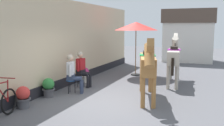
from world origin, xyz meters
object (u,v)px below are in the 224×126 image
object	(u,v)px
saddled_horse_near	(148,64)
flower_planter_nearest	(23,97)
cafe_parasol	(136,26)
flower_planter_inner_near	(48,87)
flower_planter_farthest	(84,74)
seated_visitor_near	(73,72)
seated_visitor_far	(82,67)
saddled_horse_far	(174,56)

from	to	relation	value
saddled_horse_near	flower_planter_nearest	bearing A→B (deg)	-146.10
flower_planter_nearest	cafe_parasol	size ratio (longest dim) A/B	0.25
flower_planter_inner_near	flower_planter_farthest	distance (m)	2.56
flower_planter_nearest	cafe_parasol	bearing A→B (deg)	75.52
seated_visitor_near	flower_planter_nearest	distance (m)	2.11
flower_planter_inner_near	flower_planter_farthest	bearing A→B (deg)	89.38
seated_visitor_far	saddled_horse_near	size ratio (longest dim) A/B	0.48
seated_visitor_near	cafe_parasol	distance (m)	4.58
saddled_horse_far	flower_planter_nearest	distance (m)	6.16
seated_visitor_near	flower_planter_farthest	world-z (taller)	seated_visitor_near
seated_visitor_far	flower_planter_nearest	world-z (taller)	seated_visitor_far
flower_planter_nearest	flower_planter_inner_near	bearing A→B (deg)	91.14
flower_planter_nearest	cafe_parasol	world-z (taller)	cafe_parasol
seated_visitor_near	saddled_horse_near	world-z (taller)	saddled_horse_near
seated_visitor_far	saddled_horse_near	bearing A→B (deg)	-17.65
seated_visitor_near	seated_visitor_far	world-z (taller)	same
flower_planter_nearest	flower_planter_farthest	bearing A→B (deg)	89.96
saddled_horse_near	flower_planter_nearest	xyz separation A→B (m)	(-3.15, -2.12, -0.82)
saddled_horse_near	flower_planter_inner_near	bearing A→B (deg)	-165.19
seated_visitor_near	saddled_horse_far	bearing A→B (deg)	43.38
seated_visitor_far	cafe_parasol	bearing A→B (deg)	68.18
seated_visitor_near	flower_planter_nearest	size ratio (longest dim) A/B	2.17
flower_planter_nearest	cafe_parasol	distance (m)	6.68
saddled_horse_near	flower_planter_nearest	size ratio (longest dim) A/B	4.56
flower_planter_nearest	cafe_parasol	xyz separation A→B (m)	(1.59, 6.16, 2.03)
seated_visitor_near	flower_planter_farthest	xyz separation A→B (m)	(-0.49, 1.83, -0.44)
saddled_horse_far	cafe_parasol	distance (m)	2.63
seated_visitor_far	flower_planter_nearest	bearing A→B (deg)	-96.28
seated_visitor_far	saddled_horse_far	distance (m)	3.80
saddled_horse_far	cafe_parasol	size ratio (longest dim) A/B	1.16
seated_visitor_far	saddled_horse_far	bearing A→B (deg)	30.53
flower_planter_nearest	seated_visitor_near	bearing A→B (deg)	76.33
seated_visitor_near	flower_planter_farthest	bearing A→B (deg)	104.89
flower_planter_nearest	flower_planter_farthest	xyz separation A→B (m)	(0.00, 3.84, 0.00)
saddled_horse_far	flower_planter_inner_near	bearing A→B (deg)	-134.64
seated_visitor_far	saddled_horse_near	distance (m)	2.99
seated_visitor_far	cafe_parasol	world-z (taller)	cafe_parasol
seated_visitor_far	saddled_horse_near	world-z (taller)	saddled_horse_near
saddled_horse_far	flower_planter_inner_near	world-z (taller)	saddled_horse_far
saddled_horse_near	saddled_horse_far	xyz separation A→B (m)	(0.43, 2.82, 0.00)
saddled_horse_near	flower_planter_inner_near	world-z (taller)	saddled_horse_near
saddled_horse_near	cafe_parasol	distance (m)	4.50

